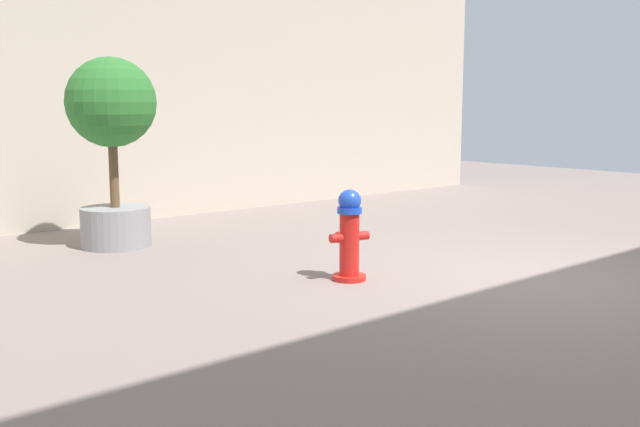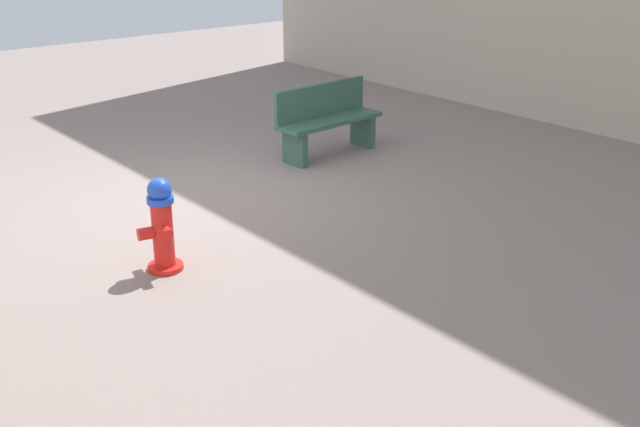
{
  "view_description": "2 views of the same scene",
  "coord_description": "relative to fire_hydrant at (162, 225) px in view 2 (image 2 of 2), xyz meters",
  "views": [
    {
      "loc": [
        -3.83,
        6.23,
        1.7
      ],
      "look_at": [
        0.38,
        2.56,
        0.87
      ],
      "focal_mm": 41.07,
      "sensor_mm": 36.0,
      "label": 1
    },
    {
      "loc": [
        4.25,
        7.28,
        3.09
      ],
      "look_at": [
        0.1,
        2.29,
        0.53
      ],
      "focal_mm": 42.99,
      "sensor_mm": 36.0,
      "label": 2
    }
  ],
  "objects": [
    {
      "name": "ground_plane",
      "position": [
        -1.26,
        -1.42,
        -0.45
      ],
      "size": [
        23.4,
        23.4,
        0.0
      ],
      "primitive_type": "plane",
      "color": "gray"
    },
    {
      "name": "fire_hydrant",
      "position": [
        0.0,
        0.0,
        0.0
      ],
      "size": [
        0.4,
        0.42,
        0.89
      ],
      "color": "red",
      "rests_on": "ground_plane"
    },
    {
      "name": "bench_near",
      "position": [
        -3.49,
        -1.81,
        0.04
      ],
      "size": [
        1.62,
        0.55,
        0.95
      ],
      "color": "#33594C",
      "rests_on": "ground_plane"
    }
  ]
}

